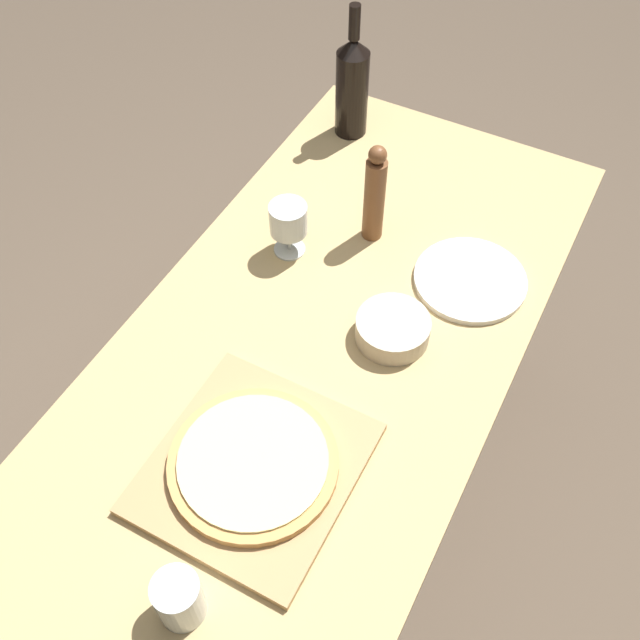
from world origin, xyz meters
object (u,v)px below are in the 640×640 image
pizza (253,462)px  wine_glass (288,221)px  wine_bottle (352,85)px  small_bowl (393,329)px  pepper_mill (375,195)px

pizza → wine_glass: bearing=112.7°
wine_bottle → small_bowl: bearing=-56.3°
wine_bottle → wine_glass: (0.07, -0.45, -0.05)m
wine_bottle → pepper_mill: bearing=-56.1°
wine_bottle → small_bowl: (0.38, -0.57, -0.11)m
wine_glass → small_bowl: (0.31, -0.12, -0.07)m
pizza → small_bowl: small_bowl is taller
pizza → wine_glass: 0.56m
wine_bottle → pizza: bearing=-73.5°
pizza → wine_bottle: 1.01m
pizza → wine_glass: wine_glass is taller
wine_bottle → pepper_mill: (0.21, -0.32, -0.02)m
wine_glass → pizza: bearing=-67.3°
wine_bottle → pepper_mill: 0.38m
small_bowl → pepper_mill: bearing=123.5°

